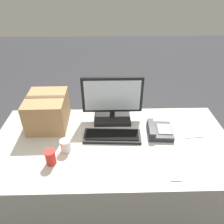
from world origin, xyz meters
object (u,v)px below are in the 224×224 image
Objects in this scene: paper_cup_right at (65,146)px; sticky_note_pad at (175,177)px; paper_cup_left at (50,157)px; monitor at (112,103)px; keyboard at (112,136)px; desk_phone at (159,131)px; cardboard_box at (48,111)px; spoon at (196,137)px.

paper_cup_right is 0.76m from sticky_note_pad.
paper_cup_left is 1.48× the size of sticky_note_pad.
monitor is at bearing 120.30° from sticky_note_pad.
keyboard is 6.30× the size of sticky_note_pad.
monitor is 0.76m from sticky_note_pad.
desk_phone is 2.19× the size of paper_cup_left.
cardboard_box is at bearing 119.23° from paper_cup_right.
keyboard is at bearing 22.36° from paper_cup_right.
spoon is 2.39× the size of sticky_note_pad.
keyboard is at bearing 134.69° from sticky_note_pad.
paper_cup_left reaches higher than sticky_note_pad.
monitor is 2.17× the size of desk_phone.
cardboard_box is at bearing 161.92° from spoon.
cardboard_box is at bearing 162.39° from keyboard.
keyboard is 4.92× the size of paper_cup_right.
spoon is at bearing 1.41° from keyboard.
paper_cup_right is (-0.70, -0.18, 0.02)m from desk_phone.
monitor is at bearing 90.41° from keyboard.
monitor is at bearing 50.43° from paper_cup_left.
paper_cup_right is at bearing -161.95° from desk_phone.
keyboard reaches higher than spoon.
paper_cup_right reaches higher than sticky_note_pad.
monitor is at bearing 149.30° from spoon.
sticky_note_pad is at bearing -9.74° from paper_cup_left.
desk_phone is 0.72m from paper_cup_right.
spoon is (0.28, -0.06, -0.02)m from desk_phone.
paper_cup_left reaches higher than desk_phone.
cardboard_box reaches higher than spoon.
keyboard is 0.37m from desk_phone.
paper_cup_right is 0.54× the size of spoon.
keyboard is 0.48m from paper_cup_left.
desk_phone reaches higher than keyboard.
paper_cup_left is 0.81m from sticky_note_pad.
paper_cup_left reaches higher than spoon.
paper_cup_right is at bearing 178.98° from spoon.
sticky_note_pad is at bearing -83.75° from desk_phone.
paper_cup_left is at bearing -129.57° from monitor.
spoon is (0.64, -0.27, -0.16)m from monitor.
paper_cup_left is 0.62× the size of spoon.
spoon is 0.46m from sticky_note_pad.
keyboard is at bearing -92.53° from monitor.
keyboard is at bearing 32.00° from paper_cup_left.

